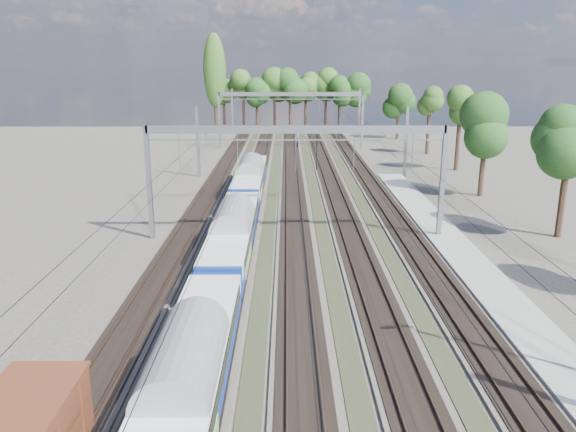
{
  "coord_description": "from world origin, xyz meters",
  "views": [
    {
      "loc": [
        -0.73,
        -13.05,
        13.72
      ],
      "look_at": [
        -0.62,
        26.49,
        2.8
      ],
      "focal_mm": 35.0,
      "sensor_mm": 36.0,
      "label": 1
    }
  ],
  "objects_px": {
    "emu_train": "(233,229)",
    "signal_near": "(317,144)",
    "worker": "(298,143)",
    "signal_far": "(339,122)"
  },
  "relations": [
    {
      "from": "signal_far",
      "to": "signal_near",
      "type": "bearing_deg",
      "value": -80.99
    },
    {
      "from": "worker",
      "to": "signal_near",
      "type": "xyz_separation_m",
      "value": [
        2.07,
        -19.46,
        2.66
      ]
    },
    {
      "from": "worker",
      "to": "signal_far",
      "type": "distance_m",
      "value": 13.55
    },
    {
      "from": "worker",
      "to": "signal_far",
      "type": "height_order",
      "value": "signal_far"
    },
    {
      "from": "emu_train",
      "to": "signal_near",
      "type": "height_order",
      "value": "signal_near"
    },
    {
      "from": "emu_train",
      "to": "signal_near",
      "type": "bearing_deg",
      "value": 77.26
    },
    {
      "from": "worker",
      "to": "signal_far",
      "type": "bearing_deg",
      "value": -55.34
    },
    {
      "from": "emu_train",
      "to": "worker",
      "type": "xyz_separation_m",
      "value": [
        5.58,
        53.33,
        -1.5
      ]
    },
    {
      "from": "emu_train",
      "to": "signal_near",
      "type": "xyz_separation_m",
      "value": [
        7.66,
        33.87,
        1.15
      ]
    },
    {
      "from": "worker",
      "to": "signal_near",
      "type": "distance_m",
      "value": 19.75
    }
  ]
}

